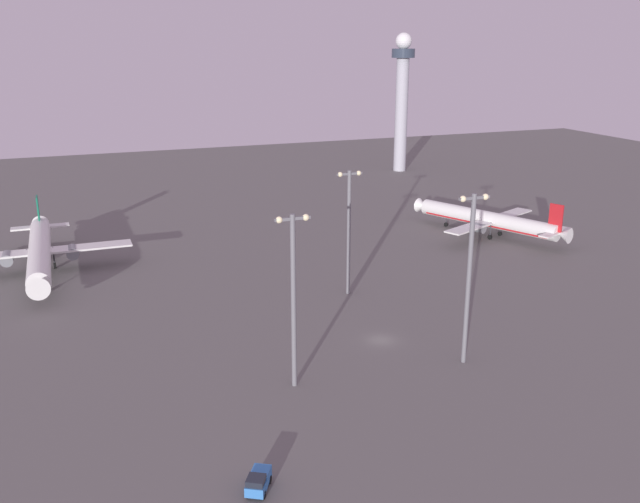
% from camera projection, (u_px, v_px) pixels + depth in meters
% --- Properties ---
extents(ground_plane, '(416.00, 416.00, 0.00)m').
position_uv_depth(ground_plane, '(381.00, 340.00, 109.16)').
color(ground_plane, '#605E5B').
extents(control_tower, '(8.00, 8.00, 47.57)m').
position_uv_depth(control_tower, '(402.00, 94.00, 241.03)').
color(control_tower, '#A8A8B2').
rests_on(control_tower, ground).
extents(airplane_far_stand, '(31.18, 39.48, 10.70)m').
position_uv_depth(airplane_far_stand, '(489.00, 220.00, 165.39)').
color(airplane_far_stand, silver).
rests_on(airplane_far_stand, ground).
extents(airplane_taxiway_distant, '(36.16, 46.54, 11.97)m').
position_uv_depth(airplane_taxiway_distant, '(40.00, 252.00, 139.09)').
color(airplane_taxiway_distant, silver).
rests_on(airplane_taxiway_distant, ground).
extents(cargo_loader, '(3.78, 4.56, 2.25)m').
position_uv_depth(cargo_loader, '(258.00, 481.00, 72.52)').
color(cargo_loader, '#3372BF').
rests_on(cargo_loader, ground).
extents(apron_light_east, '(4.80, 0.90, 24.29)m').
position_uv_depth(apron_light_east, '(293.00, 290.00, 90.90)').
color(apron_light_east, slate).
rests_on(apron_light_east, ground).
extents(apron_light_central, '(4.80, 0.90, 23.27)m').
position_uv_depth(apron_light_central, '(349.00, 224.00, 125.30)').
color(apron_light_central, slate).
rests_on(apron_light_central, ground).
extents(apron_light_west, '(4.80, 0.90, 25.37)m').
position_uv_depth(apron_light_west, '(469.00, 269.00, 97.64)').
color(apron_light_west, slate).
rests_on(apron_light_west, ground).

